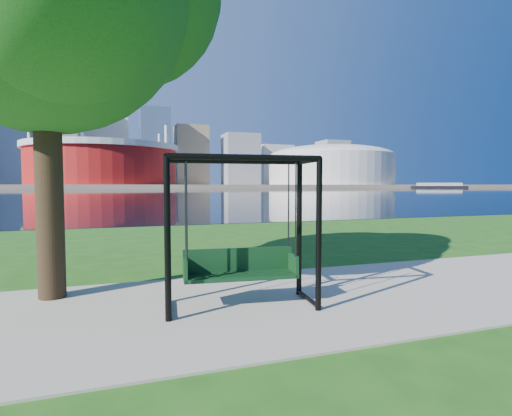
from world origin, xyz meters
name	(u,v)px	position (x,y,z in m)	size (l,w,h in m)	color
ground	(264,294)	(0.00, 0.00, 0.00)	(900.00, 900.00, 0.00)	#1E5114
path	(275,301)	(0.00, -0.50, 0.01)	(120.00, 4.00, 0.03)	#9E937F
river	(128,192)	(0.00, 102.00, 0.01)	(900.00, 180.00, 0.02)	black
far_bank	(122,186)	(0.00, 306.00, 1.00)	(900.00, 228.00, 2.00)	#937F60
stadium	(103,163)	(-10.00, 235.00, 14.23)	(83.00, 83.00, 32.00)	maroon
arena	(331,164)	(135.00, 235.00, 15.87)	(84.00, 84.00, 26.56)	beige
skyline	(115,140)	(-4.27, 319.39, 35.89)	(392.00, 66.00, 96.50)	gray
swing	(240,235)	(-0.60, -0.57, 1.10)	(2.32, 1.21, 2.28)	black
barge	(439,186)	(176.88, 181.06, 1.37)	(31.27, 17.78, 3.03)	black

